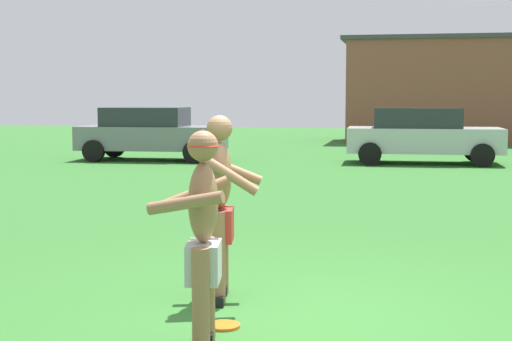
% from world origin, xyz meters
% --- Properties ---
extents(ground_plane, '(80.00, 80.00, 0.00)m').
position_xyz_m(ground_plane, '(0.00, 0.00, 0.00)').
color(ground_plane, '#2D6628').
extents(player_with_cap, '(0.64, 0.71, 1.66)m').
position_xyz_m(player_with_cap, '(-0.46, -1.03, 0.91)').
color(player_with_cap, black).
rests_on(player_with_cap, ground_plane).
extents(player_in_red, '(0.65, 0.65, 1.72)m').
position_xyz_m(player_in_red, '(-0.68, 0.42, 0.91)').
color(player_in_red, black).
rests_on(player_in_red, ground_plane).
extents(frisbee, '(0.28, 0.28, 0.03)m').
position_xyz_m(frisbee, '(-0.45, -0.43, 0.01)').
color(frisbee, orange).
rests_on(frisbee, ground_plane).
extents(car_silver_mid_lot, '(4.34, 2.11, 1.58)m').
position_xyz_m(car_silver_mid_lot, '(1.49, 15.74, 0.82)').
color(car_silver_mid_lot, silver).
rests_on(car_silver_mid_lot, ground_plane).
extents(car_gray_far_end, '(4.37, 2.16, 1.58)m').
position_xyz_m(car_gray_far_end, '(-6.48, 15.36, 0.82)').
color(car_gray_far_end, slate).
rests_on(car_gray_far_end, ground_plane).
extents(outbuilding_behind_lot, '(12.28, 4.81, 4.35)m').
position_xyz_m(outbuilding_behind_lot, '(4.55, 26.79, 2.18)').
color(outbuilding_behind_lot, brown).
rests_on(outbuilding_behind_lot, ground_plane).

